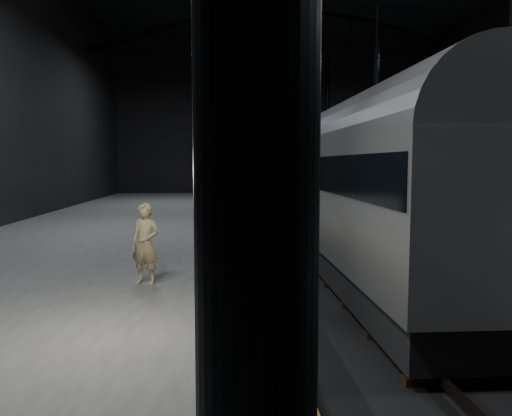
{
  "coord_description": "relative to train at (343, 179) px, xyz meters",
  "views": [
    {
      "loc": [
        -3.87,
        -17.03,
        3.31
      ],
      "look_at": [
        -2.93,
        -2.57,
        2.0
      ],
      "focal_mm": 35.0,
      "sensor_mm": 36.0,
      "label": 1
    }
  ],
  "objects": [
    {
      "name": "ground",
      "position": [
        0.0,
        1.14,
        -2.8
      ],
      "size": [
        44.0,
        44.0,
        0.0
      ],
      "primitive_type": "plane",
      "color": "black",
      "rests_on": "ground"
    },
    {
      "name": "platform_left",
      "position": [
        -7.5,
        1.14,
        -2.3
      ],
      "size": [
        9.0,
        43.8,
        1.0
      ],
      "primitive_type": "cube",
      "color": "#4E4F4C",
      "rests_on": "ground"
    },
    {
      "name": "tactile_strip",
      "position": [
        -3.25,
        1.14,
        -1.79
      ],
      "size": [
        0.5,
        43.8,
        0.01
      ],
      "primitive_type": "cube",
      "color": "olive",
      "rests_on": "platform_left"
    },
    {
      "name": "track",
      "position": [
        0.0,
        1.14,
        -2.73
      ],
      "size": [
        2.4,
        43.0,
        0.24
      ],
      "color": "#3F3328",
      "rests_on": "ground"
    },
    {
      "name": "train",
      "position": [
        0.0,
        0.0,
        0.0
      ],
      "size": [
        2.81,
        18.75,
        5.01
      ],
      "color": "#9C9EA4",
      "rests_on": "ground"
    },
    {
      "name": "woman",
      "position": [
        -5.36,
        -6.39,
        -1.02
      ],
      "size": [
        0.66,
        0.55,
        1.55
      ],
      "primitive_type": "imported",
      "rotation": [
        0.0,
        0.0,
        -0.37
      ],
      "color": "tan",
      "rests_on": "platform_left"
    }
  ]
}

